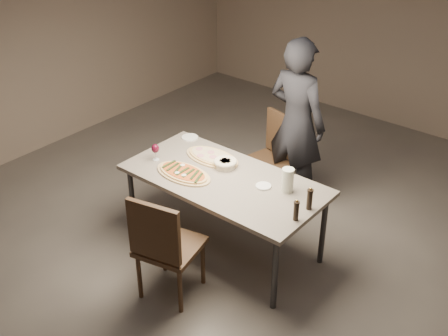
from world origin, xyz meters
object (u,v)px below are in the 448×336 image
Objects in this scene: zucchini_pizza at (183,173)px; bread_basket at (225,163)px; pepper_mill_left at (310,199)px; chair_near at (164,243)px; carafe at (288,180)px; dining_table at (224,183)px; ham_pizza at (212,157)px; chair_far at (272,153)px; diner at (297,123)px.

zucchini_pizza is 0.39m from bread_basket.
pepper_mill_left is 1.21m from chair_near.
chair_near is (-0.49, -1.00, -0.30)m from carafe.
dining_table is 0.85m from pepper_mill_left.
ham_pizza is 0.61× the size of chair_far.
dining_table is 0.84m from chair_near.
bread_basket is (0.20, -0.05, 0.03)m from ham_pizza.
chair_near is at bearing 110.55° from chair_far.
pepper_mill_left reaches higher than dining_table.
chair_far is at bearing 57.97° from ham_pizza.
chair_near is (0.37, -1.03, -0.21)m from ham_pizza.
dining_table is at bearing 112.97° from chair_far.
zucchini_pizza is 0.57× the size of chair_near.
chair_far is (-0.06, 0.85, -0.28)m from bread_basket.
chair_far reaches higher than ham_pizza.
carafe is (0.66, 0.02, 0.06)m from bread_basket.
carafe reaches higher than ham_pizza.
bread_basket reaches higher than ham_pizza.
bread_basket is 1.02m from chair_near.
zucchini_pizza is 2.85× the size of pepper_mill_left.
zucchini_pizza is at bearing -122.00° from bread_basket.
diner is at bearing 88.64° from dining_table.
carafe is at bearing 158.89° from pepper_mill_left.
ham_pizza is 0.97m from diner.
chair_near is 1.07× the size of chair_far.
dining_table is 1.94× the size of chair_far.
chair_far is (0.14, 0.79, -0.25)m from ham_pizza.
zucchini_pizza is 1.21m from chair_far.
bread_basket is at bearing 84.88° from diner.
bread_basket is 0.66m from carafe.
bread_basket is 0.89m from chair_far.
chair_far is 0.42m from diner.
chair_far is (-0.71, 0.83, -0.34)m from carafe.
diner is at bearing 118.93° from carafe.
chair_far reaches higher than zucchini_pizza.
chair_near is at bearing -76.64° from zucchini_pizza.
chair_near is at bearing -116.06° from carafe.
carafe is 0.22× the size of chair_near.
zucchini_pizza reaches higher than dining_table.
pepper_mill_left is (1.14, -0.14, 0.08)m from ham_pizza.
ham_pizza is 2.66× the size of carafe.
ham_pizza is at bearing 177.74° from carafe.
zucchini_pizza is at bearing -150.08° from dining_table.
chair_far is at bearing 33.55° from diner.
dining_table is 1.81× the size of chair_near.
chair_near reaches higher than ham_pizza.
bread_basket is at bearing -36.61° from ham_pizza.
diner reaches higher than chair_far.
carafe is (0.86, -0.03, 0.09)m from ham_pizza.
dining_table is at bearing 81.02° from chair_near.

